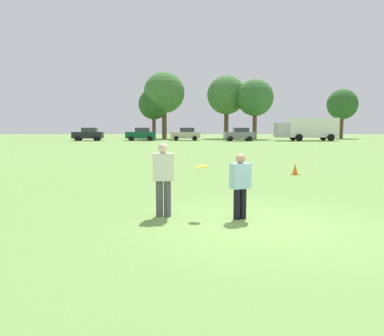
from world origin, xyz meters
The scene contains 15 objects.
ground_plane centered at (0.00, 0.00, 0.00)m, with size 178.13×178.13×0.00m, color #6B9347.
player_thrower centered at (-2.18, 0.77, 0.96)m, with size 0.50×0.32×1.71m.
player_defender centered at (-0.43, 0.53, 0.83)m, with size 0.50×0.41×1.48m.
frisbee centered at (-1.30, 0.74, 1.17)m, with size 0.27×0.27×0.09m.
traffic_cone centered at (2.88, 8.61, 0.23)m, with size 0.32×0.32×0.48m.
parked_car_near_left centered at (-16.43, 46.74, 0.92)m, with size 4.29×2.40×1.82m.
parked_car_mid_left centered at (-9.02, 46.99, 0.92)m, with size 4.29×2.40×1.82m.
parked_car_center centered at (-2.76, 47.45, 0.92)m, with size 4.29×2.40×1.82m.
parked_car_mid_right centered at (4.68, 45.84, 0.92)m, with size 4.29×2.40×1.82m.
box_truck centered at (14.28, 46.79, 1.75)m, with size 8.62×3.31×3.18m.
tree_west_oak centered at (-8.12, 55.71, 5.53)m, with size 4.95×4.95×8.04m.
tree_west_maple centered at (-6.41, 55.67, 7.36)m, with size 6.59×6.59×10.70m.
tree_center_elm centered at (3.68, 56.23, 7.02)m, with size 6.28×6.28×10.21m.
tree_east_birch centered at (7.96, 53.72, 6.41)m, with size 5.73×5.73×9.32m.
tree_east_oak centered at (22.72, 56.72, 5.55)m, with size 4.96×4.96×8.06m.
Camera 1 is at (-1.45, -8.18, 2.11)m, focal length 36.59 mm.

